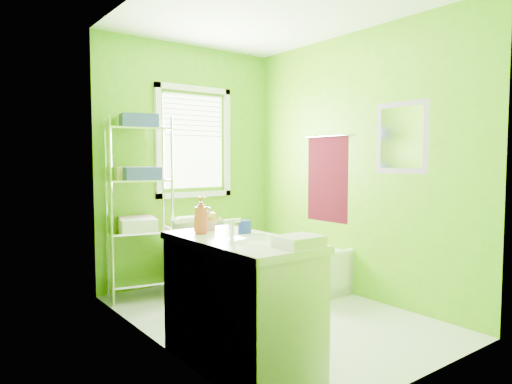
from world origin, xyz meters
TOP-DOWN VIEW (x-y plane):
  - ground at (0.00, 0.00)m, footprint 2.90×2.90m
  - room_envelope at (0.00, 0.00)m, footprint 2.14×2.94m
  - window at (0.05, 1.42)m, footprint 0.92×0.05m
  - door at (-1.04, -1.00)m, footprint 0.09×0.80m
  - right_wall_decor at (1.04, -0.02)m, footprint 0.04×1.48m
  - bathtub at (0.72, 0.68)m, footprint 0.67×1.43m
  - toilet at (-0.24, 1.05)m, footprint 0.62×0.88m
  - vanity at (-0.77, -0.64)m, footprint 0.58×1.13m
  - wire_shelf_unit at (-0.69, 1.18)m, footprint 0.65×0.53m

SIDE VIEW (x-z plane):
  - ground at x=0.00m, z-range 0.00..0.00m
  - bathtub at x=0.72m, z-range -0.08..0.38m
  - toilet at x=-0.24m, z-range 0.00..0.82m
  - vanity at x=-0.77m, z-range -0.10..1.00m
  - door at x=-1.04m, z-range 0.00..2.00m
  - wire_shelf_unit at x=-0.69m, z-range 0.20..1.98m
  - right_wall_decor at x=1.04m, z-range 0.74..1.91m
  - room_envelope at x=0.00m, z-range 0.24..2.86m
  - window at x=0.05m, z-range 1.00..2.22m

